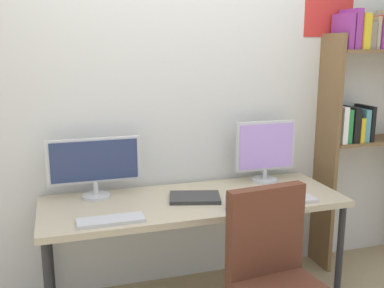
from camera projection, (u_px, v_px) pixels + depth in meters
wall_back at (177, 104)px, 3.14m from camera, size 4.33×0.11×2.60m
desk at (194, 207)px, 2.88m from camera, size 1.93×0.68×0.74m
bookshelf at (371, 98)px, 3.38m from camera, size 0.83×0.28×1.97m
monitor_left at (95, 164)px, 2.84m from camera, size 0.59×0.18×0.39m
monitor_right at (266, 150)px, 3.19m from camera, size 0.45×0.18×0.44m
keyboard_left at (111, 220)px, 2.49m from camera, size 0.37×0.13×0.02m
keyboard_right at (290, 200)px, 2.81m from camera, size 0.34×0.13×0.02m
computer_mouse at (253, 205)px, 2.71m from camera, size 0.06×0.10×0.03m
laptop_closed at (194, 198)px, 2.85m from camera, size 0.37×0.30×0.02m
coffee_mug at (232, 202)px, 2.67m from camera, size 0.11×0.08×0.09m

